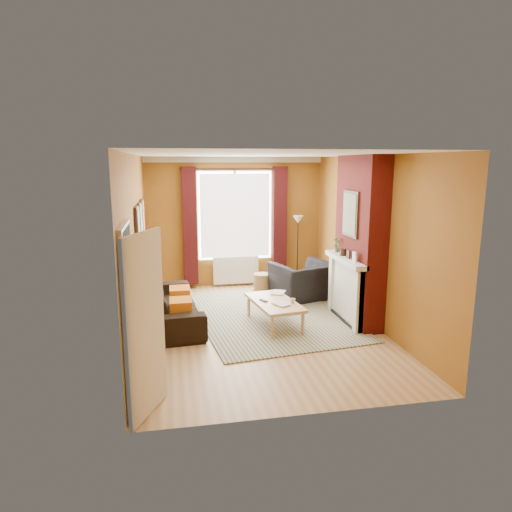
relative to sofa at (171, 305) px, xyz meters
name	(u,v)px	position (x,y,z in m)	size (l,w,h in m)	color
ground	(259,327)	(1.42, -0.46, -0.32)	(5.50, 5.50, 0.00)	#997345
room_walls	(293,241)	(2.06, -0.19, 1.06)	(3.82, 5.54, 2.83)	#8D591B
striped_rug	(269,315)	(1.70, 0.04, -0.31)	(2.88, 3.71, 0.02)	#2E507E
sofa	(171,305)	(0.00, 0.00, 0.00)	(2.21, 0.87, 0.65)	black
armchair	(303,281)	(2.60, 0.95, 0.04)	(1.12, 0.98, 0.73)	black
coffee_table	(274,304)	(1.68, -0.45, 0.06)	(0.82, 1.36, 0.43)	tan
wicker_stool	(262,284)	(1.85, 1.40, -0.11)	(0.39, 0.39, 0.44)	olive
floor_lamp	(298,231)	(2.75, 1.94, 0.91)	(0.30, 0.30, 1.56)	black
book_a	(277,305)	(1.66, -0.73, 0.12)	(0.20, 0.27, 0.03)	#999999
book_b	(272,292)	(1.76, 0.04, 0.11)	(0.22, 0.30, 0.02)	#999999
mug	(293,301)	(1.95, -0.63, 0.14)	(0.09, 0.09, 0.08)	#999999
tv_remote	(263,300)	(1.51, -0.42, 0.11)	(0.12, 0.18, 0.02)	#242427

